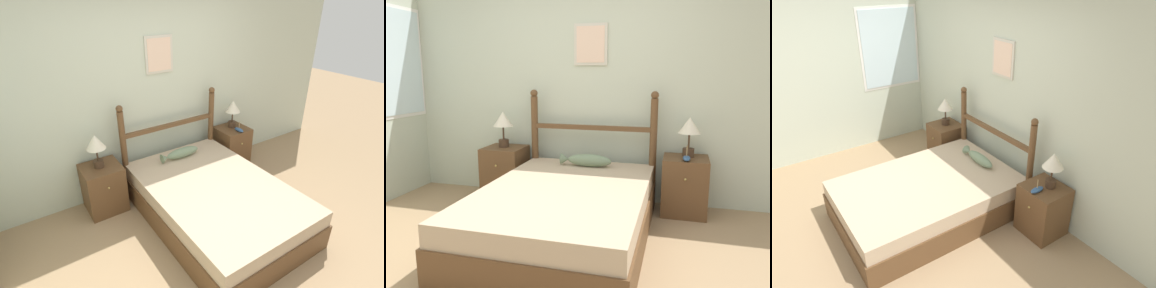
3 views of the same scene
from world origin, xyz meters
TOP-DOWN VIEW (x-y plane):
  - ground_plane at (0.00, 0.00)m, footprint 16.00×16.00m
  - wall_back at (0.00, 1.73)m, footprint 6.40×0.08m
  - wall_left at (-2.13, 0.03)m, footprint 0.08×6.40m
  - bed at (0.14, 0.55)m, footprint 1.42×2.08m
  - headboard at (0.14, 1.55)m, footprint 1.43×0.08m
  - nightstand_left at (-0.87, 1.45)m, footprint 0.45×0.46m
  - nightstand_right at (1.15, 1.45)m, footprint 0.45×0.46m
  - table_lamp_left at (-0.89, 1.46)m, footprint 0.22×0.22m
  - table_lamp_right at (1.17, 1.50)m, footprint 0.22×0.22m
  - model_boat at (1.16, 1.32)m, footprint 0.07×0.17m
  - fish_pillow at (0.14, 1.31)m, footprint 0.55×0.13m

SIDE VIEW (x-z plane):
  - ground_plane at x=0.00m, z-range 0.00..0.00m
  - bed at x=0.14m, z-range 0.00..0.47m
  - nightstand_left at x=-0.87m, z-range 0.00..0.60m
  - nightstand_right at x=1.15m, z-range 0.00..0.60m
  - fish_pillow at x=0.14m, z-range 0.47..0.60m
  - model_boat at x=1.16m, z-range 0.55..0.70m
  - headboard at x=0.14m, z-range 0.05..1.31m
  - table_lamp_left at x=-0.89m, z-range 0.68..1.09m
  - table_lamp_right at x=1.17m, z-range 0.68..1.09m
  - wall_back at x=0.00m, z-range 0.00..2.55m
  - wall_left at x=-2.13m, z-range 0.01..2.56m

